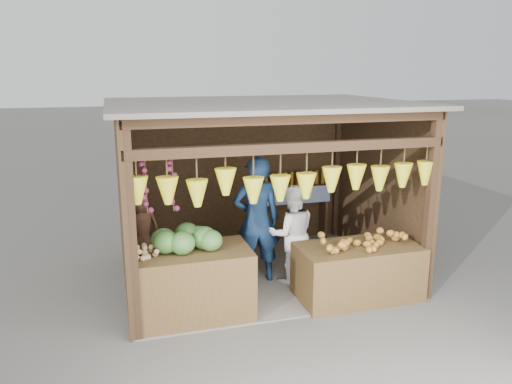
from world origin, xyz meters
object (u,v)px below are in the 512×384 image
counter_left (194,283)px  vendor_seated (142,228)px  man_standing (257,220)px  woman_standing (292,234)px  counter_right (358,272)px

counter_left → vendor_seated: size_ratio=1.38×
man_standing → woman_standing: (0.49, -0.16, -0.21)m
counter_right → vendor_seated: (-2.82, 1.32, 0.48)m
counter_left → man_standing: 1.46m
counter_left → woman_standing: bearing=23.4°
counter_right → vendor_seated: vendor_seated is taller
vendor_seated → woman_standing: bearing=168.6°
woman_standing → vendor_seated: woman_standing is taller
counter_left → man_standing: (1.08, 0.84, 0.51)m
woman_standing → vendor_seated: 2.20m
counter_left → counter_right: bearing=-2.3°
man_standing → vendor_seated: bearing=-8.5°
counter_left → vendor_seated: (-0.55, 1.23, 0.41)m
man_standing → woman_standing: 0.56m
man_standing → counter_right: bearing=146.9°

